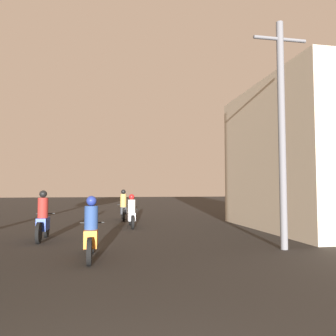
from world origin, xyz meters
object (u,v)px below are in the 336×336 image
motorcycle_black (123,208)px  building_right_near (303,157)px  motorcycle_blue (43,220)px  utility_pole_near (282,128)px  motorcycle_silver (131,214)px  motorcycle_orange (91,233)px

motorcycle_black → building_right_near: 9.10m
motorcycle_blue → utility_pole_near: (6.87, -2.86, 2.74)m
motorcycle_silver → motorcycle_black: motorcycle_black is taller
motorcycle_black → building_right_near: building_right_near is taller
motorcycle_black → utility_pole_near: (4.00, -8.98, 2.74)m
motorcycle_black → building_right_near: (7.19, -5.07, 2.34)m
motorcycle_blue → motorcycle_black: bearing=55.5°
motorcycle_orange → motorcycle_black: (1.20, 9.22, 0.04)m
motorcycle_silver → building_right_near: bearing=-12.3°
motorcycle_black → utility_pole_near: size_ratio=0.30×
motorcycle_orange → building_right_near: building_right_near is taller
motorcycle_orange → motorcycle_silver: size_ratio=1.00×
motorcycle_blue → utility_pole_near: size_ratio=0.30×
motorcycle_orange → motorcycle_black: size_ratio=1.04×
utility_pole_near → motorcycle_orange: bearing=-177.3°
motorcycle_black → utility_pole_near: utility_pole_near is taller
motorcycle_blue → motorcycle_silver: bearing=35.7°
building_right_near → motorcycle_silver: bearing=163.6°
building_right_near → utility_pole_near: 5.05m
motorcycle_blue → building_right_near: 10.38m
utility_pole_near → motorcycle_silver: bearing=122.5°
building_right_near → utility_pole_near: (-3.19, -3.90, 0.41)m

